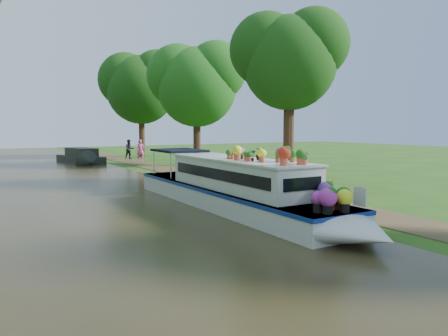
% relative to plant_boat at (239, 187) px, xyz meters
% --- Properties ---
extents(ground, '(100.00, 100.00, 0.00)m').
position_rel_plant_boat_xyz_m(ground, '(2.25, 1.83, -0.85)').
color(ground, '#224A12').
rests_on(ground, ground).
extents(canal_water, '(10.00, 100.00, 0.02)m').
position_rel_plant_boat_xyz_m(canal_water, '(-3.75, 1.83, -0.84)').
color(canal_water, '#2D2713').
rests_on(canal_water, ground).
extents(towpath, '(2.20, 100.00, 0.03)m').
position_rel_plant_boat_xyz_m(towpath, '(3.45, 1.83, -0.84)').
color(towpath, '#453720').
rests_on(towpath, ground).
extents(plant_boat, '(2.29, 13.52, 2.28)m').
position_rel_plant_boat_xyz_m(plant_boat, '(0.00, 0.00, 0.00)').
color(plant_boat, silver).
rests_on(plant_boat, canal_water).
extents(tree_near_overhang, '(5.52, 5.28, 8.99)m').
position_rel_plant_boat_xyz_m(tree_near_overhang, '(6.04, 4.89, 5.75)').
color(tree_near_overhang, black).
rests_on(tree_near_overhang, ground).
extents(tree_near_mid, '(6.90, 6.60, 9.40)m').
position_rel_plant_boat_xyz_m(tree_near_mid, '(6.73, 16.91, 5.58)').
color(tree_near_mid, black).
rests_on(tree_near_mid, ground).
extents(tree_near_far, '(7.59, 7.26, 10.30)m').
position_rel_plant_boat_xyz_m(tree_near_far, '(6.23, 27.92, 6.20)').
color(tree_near_far, black).
rests_on(tree_near_far, ground).
extents(second_boat, '(2.92, 6.66, 1.24)m').
position_rel_plant_boat_xyz_m(second_boat, '(-0.50, 23.37, -0.35)').
color(second_boat, black).
rests_on(second_boat, canal_water).
extents(sandwich_board, '(0.64, 0.56, 0.99)m').
position_rel_plant_boat_xyz_m(sandwich_board, '(2.97, -1.06, -0.37)').
color(sandwich_board, '#A02C0B').
rests_on(sandwich_board, towpath).
extents(pedestrian_pink, '(0.76, 0.58, 1.86)m').
position_rel_plant_boat_xyz_m(pedestrian_pink, '(4.15, 22.29, 0.11)').
color(pedestrian_pink, '#D05579').
rests_on(pedestrian_pink, towpath).
extents(pedestrian_dark, '(0.90, 0.72, 1.79)m').
position_rel_plant_boat_xyz_m(pedestrian_dark, '(4.15, 25.28, 0.07)').
color(pedestrian_dark, black).
rests_on(pedestrian_dark, towpath).
extents(verge_plant, '(0.49, 0.45, 0.45)m').
position_rel_plant_boat_xyz_m(verge_plant, '(2.30, 4.26, -0.63)').
color(verge_plant, '#1E641F').
rests_on(verge_plant, ground).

